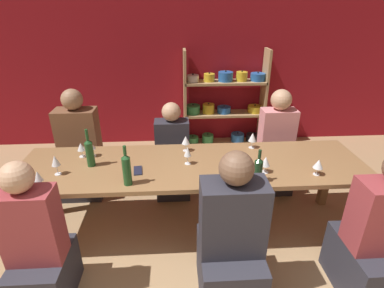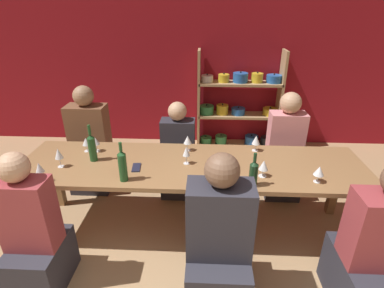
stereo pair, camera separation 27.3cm
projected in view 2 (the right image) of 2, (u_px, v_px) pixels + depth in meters
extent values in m
cube|color=maroon|center=(192.00, 56.00, 4.43)|extent=(8.80, 0.06, 2.70)
cube|color=tan|center=(199.00, 100.00, 4.51)|extent=(0.04, 0.30, 1.48)
cube|color=tan|center=(279.00, 101.00, 4.45)|extent=(0.04, 0.30, 1.48)
cube|color=tan|center=(236.00, 144.00, 4.79)|extent=(1.20, 0.30, 0.04)
cylinder|color=#338447|center=(206.00, 140.00, 4.78)|extent=(0.18, 0.18, 0.10)
sphere|color=black|center=(206.00, 136.00, 4.76)|extent=(0.02, 0.02, 0.02)
cylinder|color=#338447|center=(221.00, 139.00, 4.77)|extent=(0.18, 0.18, 0.13)
sphere|color=black|center=(221.00, 135.00, 4.73)|extent=(0.02, 0.02, 0.02)
cylinder|color=#235BAD|center=(251.00, 140.00, 4.74)|extent=(0.21, 0.21, 0.13)
sphere|color=black|center=(252.00, 135.00, 4.71)|extent=(0.02, 0.02, 0.02)
cylinder|color=black|center=(267.00, 141.00, 4.74)|extent=(0.19, 0.19, 0.12)
sphere|color=black|center=(267.00, 136.00, 4.71)|extent=(0.02, 0.02, 0.02)
cube|color=tan|center=(238.00, 115.00, 4.58)|extent=(1.20, 0.30, 0.04)
cylinder|color=#338447|center=(207.00, 110.00, 4.57)|extent=(0.22, 0.22, 0.13)
sphere|color=black|center=(207.00, 105.00, 4.53)|extent=(0.02, 0.02, 0.02)
cylinder|color=gold|center=(222.00, 109.00, 4.55)|extent=(0.18, 0.18, 0.14)
sphere|color=black|center=(223.00, 104.00, 4.52)|extent=(0.02, 0.02, 0.02)
cylinder|color=#235BAD|center=(238.00, 111.00, 4.55)|extent=(0.21, 0.21, 0.10)
sphere|color=black|center=(238.00, 107.00, 4.52)|extent=(0.02, 0.02, 0.02)
cylinder|color=gold|center=(270.00, 111.00, 4.53)|extent=(0.22, 0.22, 0.10)
sphere|color=black|center=(270.00, 108.00, 4.50)|extent=(0.02, 0.02, 0.02)
cube|color=tan|center=(240.00, 83.00, 4.37)|extent=(1.20, 0.30, 0.04)
cylinder|color=silver|center=(207.00, 78.00, 4.36)|extent=(0.17, 0.17, 0.10)
sphere|color=black|center=(207.00, 74.00, 4.34)|extent=(0.02, 0.02, 0.02)
cylinder|color=gold|center=(224.00, 78.00, 4.35)|extent=(0.16, 0.16, 0.11)
sphere|color=black|center=(224.00, 73.00, 4.32)|extent=(0.02, 0.02, 0.02)
cylinder|color=#235BAD|center=(240.00, 78.00, 4.33)|extent=(0.22, 0.22, 0.13)
sphere|color=black|center=(241.00, 72.00, 4.30)|extent=(0.02, 0.02, 0.02)
cylinder|color=gold|center=(257.00, 78.00, 4.32)|extent=(0.17, 0.17, 0.13)
sphere|color=black|center=(258.00, 72.00, 4.29)|extent=(0.02, 0.02, 0.02)
cylinder|color=#235BAD|center=(274.00, 79.00, 4.32)|extent=(0.22, 0.22, 0.11)
sphere|color=black|center=(274.00, 74.00, 4.29)|extent=(0.02, 0.02, 0.02)
cube|color=olive|center=(191.00, 166.00, 2.72)|extent=(3.14, 0.84, 0.04)
cube|color=olive|center=(22.00, 217.00, 2.64)|extent=(0.08, 0.08, 0.71)
cube|color=olive|center=(366.00, 229.00, 2.51)|extent=(0.08, 0.08, 0.71)
cube|color=olive|center=(57.00, 177.00, 3.25)|extent=(0.08, 0.08, 0.71)
cube|color=olive|center=(335.00, 184.00, 3.12)|extent=(0.08, 0.08, 0.71)
cylinder|color=#19381E|center=(253.00, 175.00, 2.35)|extent=(0.07, 0.07, 0.19)
cone|color=#19381E|center=(255.00, 163.00, 2.30)|extent=(0.07, 0.07, 0.03)
cylinder|color=#19381E|center=(255.00, 157.00, 2.28)|extent=(0.03, 0.03, 0.07)
cylinder|color=#1E4C23|center=(92.00, 149.00, 2.72)|extent=(0.07, 0.07, 0.22)
cone|color=#1E4C23|center=(90.00, 136.00, 2.67)|extent=(0.07, 0.07, 0.03)
cylinder|color=#1E4C23|center=(89.00, 130.00, 2.64)|extent=(0.03, 0.03, 0.09)
cylinder|color=#1E4C23|center=(123.00, 168.00, 2.41)|extent=(0.07, 0.07, 0.24)
cone|color=#1E4C23|center=(121.00, 153.00, 2.35)|extent=(0.07, 0.07, 0.03)
cylinder|color=#1E4C23|center=(120.00, 147.00, 2.33)|extent=(0.03, 0.03, 0.07)
cylinder|color=white|center=(188.00, 150.00, 2.95)|extent=(0.06, 0.06, 0.00)
cylinder|color=white|center=(188.00, 147.00, 2.94)|extent=(0.01, 0.01, 0.07)
cone|color=white|center=(188.00, 140.00, 2.90)|extent=(0.08, 0.08, 0.08)
cylinder|color=beige|center=(188.00, 141.00, 2.91)|extent=(0.04, 0.04, 0.03)
cylinder|color=white|center=(61.00, 167.00, 2.66)|extent=(0.06, 0.06, 0.00)
cylinder|color=white|center=(60.00, 162.00, 2.64)|extent=(0.01, 0.01, 0.08)
cone|color=white|center=(58.00, 153.00, 2.60)|extent=(0.07, 0.07, 0.09)
cylinder|color=maroon|center=(59.00, 156.00, 2.61)|extent=(0.04, 0.04, 0.04)
cylinder|color=white|center=(262.00, 176.00, 2.51)|extent=(0.07, 0.07, 0.00)
cylinder|color=white|center=(263.00, 173.00, 2.50)|extent=(0.01, 0.01, 0.06)
cone|color=white|center=(264.00, 165.00, 2.47)|extent=(0.08, 0.08, 0.08)
cylinder|color=maroon|center=(263.00, 167.00, 2.48)|extent=(0.04, 0.04, 0.03)
cylinder|color=white|center=(186.00, 163.00, 2.71)|extent=(0.06, 0.06, 0.00)
cylinder|color=white|center=(186.00, 159.00, 2.70)|extent=(0.01, 0.01, 0.08)
cone|color=white|center=(186.00, 151.00, 2.66)|extent=(0.07, 0.07, 0.09)
cylinder|color=white|center=(97.00, 151.00, 2.94)|extent=(0.07, 0.07, 0.00)
cylinder|color=white|center=(96.00, 148.00, 2.92)|extent=(0.01, 0.01, 0.07)
cone|color=white|center=(95.00, 141.00, 2.89)|extent=(0.08, 0.08, 0.07)
cylinder|color=maroon|center=(96.00, 142.00, 2.90)|extent=(0.04, 0.04, 0.03)
cylinder|color=white|center=(255.00, 150.00, 2.95)|extent=(0.06, 0.06, 0.00)
cylinder|color=white|center=(255.00, 147.00, 2.93)|extent=(0.01, 0.01, 0.07)
cone|color=white|center=(256.00, 140.00, 2.90)|extent=(0.08, 0.08, 0.09)
cylinder|color=white|center=(88.00, 151.00, 2.94)|extent=(0.06, 0.06, 0.00)
cylinder|color=white|center=(87.00, 148.00, 2.92)|extent=(0.01, 0.01, 0.06)
cone|color=white|center=(86.00, 141.00, 2.89)|extent=(0.07, 0.07, 0.07)
cylinder|color=white|center=(43.00, 181.00, 2.44)|extent=(0.07, 0.07, 0.00)
cylinder|color=white|center=(41.00, 176.00, 2.42)|extent=(0.01, 0.01, 0.09)
cone|color=white|center=(39.00, 167.00, 2.39)|extent=(0.07, 0.07, 0.08)
cylinder|color=maroon|center=(40.00, 170.00, 2.40)|extent=(0.04, 0.04, 0.03)
cylinder|color=white|center=(317.00, 182.00, 2.44)|extent=(0.06, 0.06, 0.00)
cylinder|color=white|center=(318.00, 178.00, 2.42)|extent=(0.01, 0.01, 0.06)
cone|color=white|center=(319.00, 171.00, 2.39)|extent=(0.08, 0.08, 0.08)
cylinder|color=beige|center=(319.00, 173.00, 2.40)|extent=(0.05, 0.05, 0.03)
cube|color=#1E2338|center=(136.00, 167.00, 2.64)|extent=(0.09, 0.16, 0.01)
cube|color=#2D2D38|center=(366.00, 283.00, 2.18)|extent=(0.45, 0.57, 0.44)
cube|color=#99383D|center=(384.00, 230.00, 1.97)|extent=(0.45, 0.25, 0.54)
cube|color=#2D2D38|center=(179.00, 174.00, 3.58)|extent=(0.38, 0.47, 0.43)
cube|color=#2D2D38|center=(178.00, 140.00, 3.38)|extent=(0.38, 0.21, 0.48)
sphere|color=tan|center=(177.00, 111.00, 3.24)|extent=(0.21, 0.21, 0.21)
cube|color=#2D2D38|center=(42.00, 263.00, 2.37)|extent=(0.38, 0.48, 0.40)
cube|color=#99383D|center=(27.00, 214.00, 2.17)|extent=(0.38, 0.21, 0.57)
sphere|color=tan|center=(13.00, 167.00, 2.00)|extent=(0.21, 0.21, 0.21)
cube|color=#2D2D38|center=(95.00, 168.00, 3.70)|extent=(0.45, 0.56, 0.43)
cube|color=brown|center=(89.00, 130.00, 3.48)|extent=(0.45, 0.25, 0.59)
sphere|color=#9E7556|center=(83.00, 96.00, 3.31)|extent=(0.23, 0.23, 0.23)
cube|color=#2D2D38|center=(217.00, 273.00, 2.25)|extent=(0.45, 0.56, 0.45)
cube|color=#2D2D38|center=(220.00, 220.00, 2.04)|extent=(0.45, 0.25, 0.56)
sphere|color=brown|center=(222.00, 170.00, 1.87)|extent=(0.23, 0.23, 0.23)
cube|color=#2D2D38|center=(280.00, 176.00, 3.56)|extent=(0.39, 0.48, 0.41)
cube|color=pink|center=(286.00, 138.00, 3.34)|extent=(0.39, 0.21, 0.58)
sphere|color=tan|center=(291.00, 103.00, 3.17)|extent=(0.23, 0.23, 0.23)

